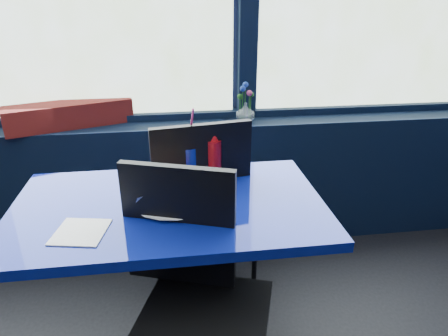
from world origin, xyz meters
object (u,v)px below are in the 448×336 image
at_px(planter_box, 70,114).
at_px(soda_cup, 189,162).
at_px(food_basket, 177,198).
at_px(near_table, 171,242).
at_px(ketchup_bottle, 214,157).
at_px(chair_near_front, 194,284).
at_px(chair_near_back, 205,201).
at_px(flower_vase, 245,110).

distance_m(planter_box, soda_cup, 0.93).
bearing_deg(food_basket, near_table, 130.89).
relative_size(ketchup_bottle, soda_cup, 0.73).
distance_m(near_table, food_basket, 0.22).
height_order(food_basket, ketchup_bottle, ketchup_bottle).
distance_m(chair_near_front, soda_cup, 0.53).
distance_m(near_table, planter_box, 1.08).
height_order(near_table, chair_near_back, chair_near_back).
height_order(planter_box, food_basket, planter_box).
xyz_separation_m(flower_vase, soda_cup, (-0.36, -0.62, -0.04)).
bearing_deg(chair_near_front, near_table, 125.53).
height_order(flower_vase, food_basket, flower_vase).
distance_m(near_table, ketchup_bottle, 0.40).
bearing_deg(planter_box, food_basket, -77.53).
bearing_deg(chair_near_front, ketchup_bottle, 93.19).
height_order(near_table, chair_near_front, chair_near_front).
xyz_separation_m(near_table, planter_box, (-0.54, 0.89, 0.30)).
bearing_deg(flower_vase, planter_box, 176.27).
distance_m(planter_box, food_basket, 1.09).
xyz_separation_m(chair_near_front, planter_box, (-0.61, 1.14, 0.31)).
relative_size(near_table, food_basket, 3.98).
xyz_separation_m(chair_near_back, flower_vase, (0.29, 0.51, 0.29)).
relative_size(planter_box, ketchup_bottle, 2.85).
bearing_deg(chair_near_back, ketchup_bottle, 95.21).
bearing_deg(flower_vase, food_basket, -116.15).
height_order(chair_near_back, ketchup_bottle, chair_near_back).
relative_size(chair_near_front, soda_cup, 2.95).
xyz_separation_m(planter_box, flower_vase, (0.99, -0.06, 0.00)).
bearing_deg(chair_near_back, chair_near_front, 71.32).
distance_m(food_basket, soda_cup, 0.25).
bearing_deg(flower_vase, ketchup_bottle, -111.92).
bearing_deg(chair_near_front, planter_box, 137.24).
relative_size(chair_near_back, flower_vase, 4.31).
bearing_deg(chair_near_front, soda_cup, 106.73).
bearing_deg(near_table, ketchup_bottle, 43.89).
bearing_deg(soda_cup, flower_vase, 59.74).
relative_size(food_basket, soda_cup, 0.92).
bearing_deg(chair_near_back, planter_box, -48.52).
distance_m(chair_near_front, food_basket, 0.32).
distance_m(near_table, flower_vase, 0.99).
relative_size(food_basket, ketchup_bottle, 1.27).
bearing_deg(chair_near_front, chair_near_back, 99.56).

